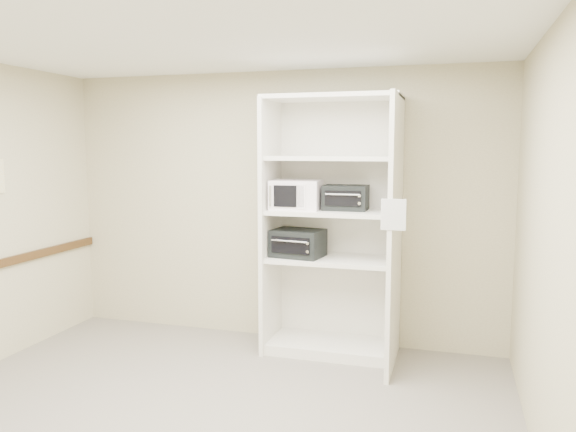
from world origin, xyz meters
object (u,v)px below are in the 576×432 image
(toaster_oven_upper, at_px, (346,198))
(toaster_oven_lower, at_px, (298,243))
(microwave, at_px, (296,195))
(shelving_unit, at_px, (337,235))

(toaster_oven_upper, distance_m, toaster_oven_lower, 0.62)
(microwave, xyz_separation_m, toaster_oven_lower, (0.02, -0.01, -0.46))
(shelving_unit, distance_m, toaster_oven_lower, 0.37)
(shelving_unit, height_order, microwave, shelving_unit)
(shelving_unit, distance_m, toaster_oven_upper, 0.36)
(microwave, bearing_deg, toaster_oven_lower, -20.69)
(microwave, height_order, toaster_oven_lower, microwave)
(toaster_oven_upper, relative_size, toaster_oven_lower, 0.86)
(shelving_unit, distance_m, microwave, 0.54)
(microwave, height_order, toaster_oven_upper, microwave)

